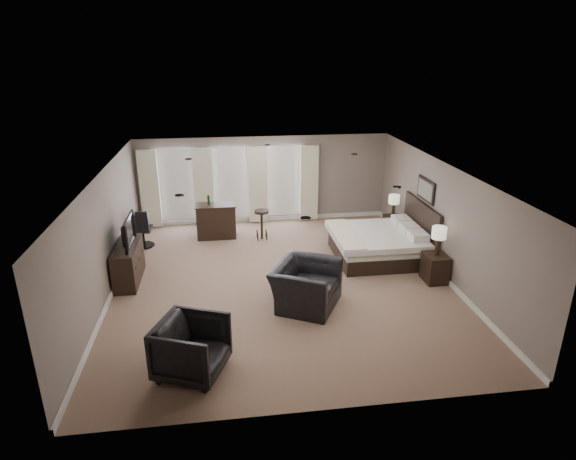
{
  "coord_description": "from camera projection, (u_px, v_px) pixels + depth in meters",
  "views": [
    {
      "loc": [
        -1.22,
        -9.83,
        5.01
      ],
      "look_at": [
        0.2,
        0.4,
        1.1
      ],
      "focal_mm": 30.0,
      "sensor_mm": 36.0,
      "label": 1
    }
  ],
  "objects": [
    {
      "name": "nightstand_far",
      "position": [
        392.0,
        226.0,
        13.65
      ],
      "size": [
        0.43,
        0.52,
        0.57
      ],
      "primitive_type": "cube",
      "color": "black",
      "rests_on": "ground"
    },
    {
      "name": "armchair_near",
      "position": [
        306.0,
        278.0,
        9.82
      ],
      "size": [
        1.45,
        1.64,
        1.21
      ],
      "primitive_type": "imported",
      "rotation": [
        0.0,
        0.0,
        1.08
      ],
      "color": "black",
      "rests_on": "ground"
    },
    {
      "name": "dresser",
      "position": [
        128.0,
        263.0,
        10.93
      ],
      "size": [
        0.48,
        1.5,
        0.87
      ],
      "primitive_type": "cube",
      "color": "black",
      "rests_on": "ground"
    },
    {
      "name": "room",
      "position": [
        282.0,
        228.0,
        10.57
      ],
      "size": [
        7.6,
        8.6,
        2.64
      ],
      "color": "#806451",
      "rests_on": "ground"
    },
    {
      "name": "bar_stool_right",
      "position": [
        262.0,
        225.0,
        13.35
      ],
      "size": [
        0.42,
        0.42,
        0.84
      ],
      "primitive_type": "cube",
      "rotation": [
        0.0,
        0.0,
        -0.06
      ],
      "color": "black",
      "rests_on": "ground"
    },
    {
      "name": "armchair_far",
      "position": [
        191.0,
        345.0,
        7.74
      ],
      "size": [
        1.27,
        1.31,
        1.05
      ],
      "primitive_type": "imported",
      "rotation": [
        0.0,
        0.0,
        1.19
      ],
      "color": "black",
      "rests_on": "ground"
    },
    {
      "name": "window_bay",
      "position": [
        231.0,
        185.0,
        14.28
      ],
      "size": [
        5.25,
        0.2,
        2.3
      ],
      "color": "silver",
      "rests_on": "room"
    },
    {
      "name": "desk_chair",
      "position": [
        142.0,
        228.0,
        12.8
      ],
      "size": [
        0.58,
        0.58,
        1.06
      ],
      "primitive_type": "cube",
      "rotation": [
        0.0,
        0.0,
        3.07
      ],
      "color": "black",
      "rests_on": "ground"
    },
    {
      "name": "bar_stool_left",
      "position": [
        204.0,
        225.0,
        13.52
      ],
      "size": [
        0.37,
        0.37,
        0.7
      ],
      "primitive_type": "cube",
      "rotation": [
        0.0,
        0.0,
        -0.13
      ],
      "color": "black",
      "rests_on": "ground"
    },
    {
      "name": "bar_counter",
      "position": [
        216.0,
        221.0,
        13.45
      ],
      "size": [
        1.12,
        0.58,
        0.97
      ],
      "primitive_type": "cube",
      "color": "black",
      "rests_on": "ground"
    },
    {
      "name": "bed",
      "position": [
        379.0,
        232.0,
        12.04
      ],
      "size": [
        2.23,
        2.13,
        1.42
      ],
      "primitive_type": "cube",
      "color": "silver",
      "rests_on": "ground"
    },
    {
      "name": "nightstand_near",
      "position": [
        435.0,
        268.0,
        10.95
      ],
      "size": [
        0.48,
        0.59,
        0.65
      ],
      "primitive_type": "cube",
      "color": "black",
      "rests_on": "ground"
    },
    {
      "name": "tv",
      "position": [
        126.0,
        242.0,
        10.75
      ],
      "size": [
        0.66,
        1.15,
        0.15
      ],
      "primitive_type": "imported",
      "rotation": [
        0.0,
        0.0,
        1.57
      ],
      "color": "black",
      "rests_on": "dresser"
    },
    {
      "name": "wall_art",
      "position": [
        425.0,
        190.0,
        11.82
      ],
      "size": [
        0.04,
        0.96,
        0.56
      ],
      "primitive_type": "cube",
      "color": "slate",
      "rests_on": "room"
    },
    {
      "name": "lamp_far",
      "position": [
        394.0,
        206.0,
        13.44
      ],
      "size": [
        0.3,
        0.3,
        0.63
      ],
      "primitive_type": "cube",
      "color": "beige",
      "rests_on": "nightstand_far"
    },
    {
      "name": "lamp_near",
      "position": [
        438.0,
        241.0,
        10.72
      ],
      "size": [
        0.33,
        0.33,
        0.67
      ],
      "primitive_type": "cube",
      "color": "beige",
      "rests_on": "nightstand_near"
    }
  ]
}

